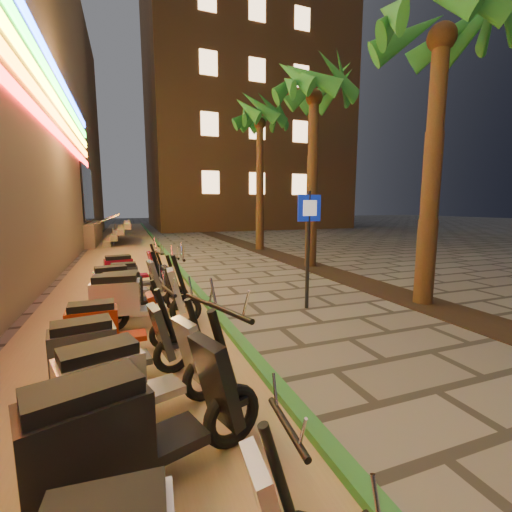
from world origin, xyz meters
name	(u,v)px	position (x,y,z in m)	size (l,w,h in m)	color
ground	(334,370)	(0.00, 0.00, 0.00)	(120.00, 120.00, 0.00)	#474442
parking_strip	(125,263)	(-2.60, 10.00, 0.01)	(3.40, 60.00, 0.01)	#8C7251
green_curb	(171,259)	(-0.90, 10.00, 0.05)	(0.18, 60.00, 0.10)	#24622C
planting_strip	(343,277)	(3.60, 5.00, 0.01)	(1.20, 40.00, 0.02)	black
apartment_block	(239,105)	(9.00, 32.00, 12.50)	(18.00, 16.06, 25.00)	brown
palm_b	(442,34)	(3.60, 2.00, 5.51)	(2.97, 3.02, 6.66)	#472D19
palm_c	(314,97)	(3.60, 7.00, 5.73)	(2.97, 3.02, 6.91)	#472D19
palm_d	(260,124)	(3.60, 12.00, 5.94)	(2.97, 3.02, 7.16)	#472D19
pedestrian_sign	(308,234)	(1.01, 2.57, 1.57)	(0.54, 0.10, 2.43)	black
scooter_3	(130,427)	(-2.50, -1.17, 0.57)	(1.84, 0.99, 1.31)	black
scooter_4	(129,378)	(-2.50, -0.32, 0.52)	(1.67, 0.90, 1.19)	black
scooter_5	(107,349)	(-2.74, 0.55, 0.49)	(1.62, 0.68, 1.14)	black
scooter_6	(111,326)	(-2.73, 1.42, 0.47)	(1.54, 0.54, 1.09)	black
scooter_7	(134,299)	(-2.41, 2.48, 0.56)	(1.83, 0.64, 1.29)	black
scooter_8	(136,291)	(-2.35, 3.25, 0.51)	(1.67, 0.66, 1.17)	black
scooter_9	(124,283)	(-2.58, 4.10, 0.50)	(1.64, 0.69, 1.15)	black
scooter_10	(134,277)	(-2.36, 4.99, 0.45)	(1.47, 0.52, 1.04)	black
scooter_11	(129,269)	(-2.48, 5.84, 0.49)	(1.61, 0.64, 1.13)	black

